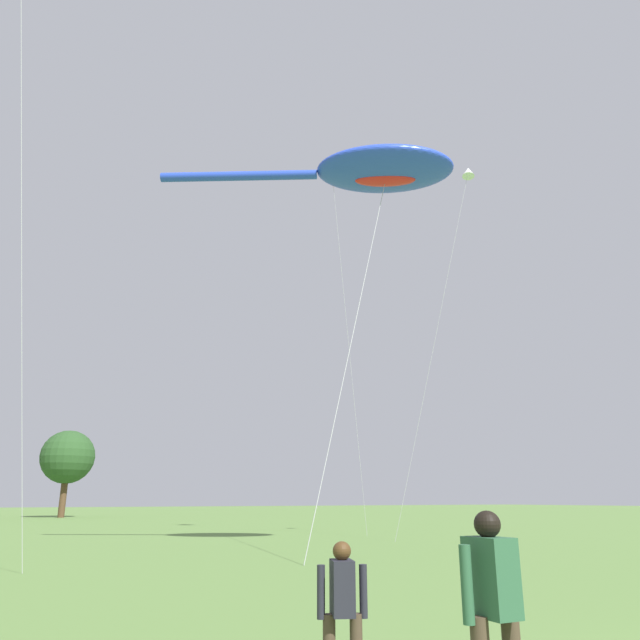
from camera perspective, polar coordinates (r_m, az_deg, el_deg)
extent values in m
ellipsoid|color=blue|center=(26.01, 6.13, 13.88)|extent=(6.65, 5.94, 1.08)
cylinder|color=blue|center=(26.20, -7.66, 13.29)|extent=(5.77, 3.76, 0.39)
ellipsoid|color=red|center=(25.76, 6.16, 12.95)|extent=(2.56, 2.02, 0.39)
cylinder|color=#B2B2B7|center=(21.01, 3.06, -1.62)|extent=(4.76, 1.99, 14.38)
cube|color=#23232D|center=(6.54, 2.10, -23.87)|extent=(0.33, 0.41, 0.51)
sphere|color=#4C3319|center=(6.50, 2.07, -20.91)|extent=(0.18, 0.18, 0.18)
cylinder|color=#23232D|center=(6.51, 0.09, -24.21)|extent=(0.08, 0.08, 0.49)
cylinder|color=#23232D|center=(6.58, 4.10, -24.10)|extent=(0.08, 0.08, 0.49)
cube|color=#2D5B3D|center=(5.67, 15.81, -22.23)|extent=(0.29, 0.45, 0.63)
sphere|color=black|center=(5.64, 15.47, -18.05)|extent=(0.23, 0.23, 0.23)
cylinder|color=#2D5B3D|center=(5.52, 13.65, -23.01)|extent=(0.10, 0.10, 0.60)
cylinder|color=#2D5B3D|center=(5.85, 17.91, -22.30)|extent=(0.10, 0.10, 0.60)
cone|color=white|center=(32.79, 13.78, 13.38)|extent=(0.94, 0.92, 0.67)
cylinder|color=#B2B2B7|center=(29.20, 10.74, -2.05)|extent=(3.55, 2.56, 17.87)
cube|color=red|center=(36.10, 1.22, 13.01)|extent=(1.27, 1.03, 0.92)
cylinder|color=#B2B2B7|center=(33.11, 2.74, -2.51)|extent=(2.13, 0.37, 19.57)
cylinder|color=#B2B2B7|center=(20.61, -26.31, 17.29)|extent=(3.34, 0.81, 25.36)
cylinder|color=#513823|center=(68.50, -23.05, -15.16)|extent=(0.64, 0.64, 3.79)
sphere|color=#284C23|center=(68.63, -22.66, -11.81)|extent=(5.35, 5.35, 5.35)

